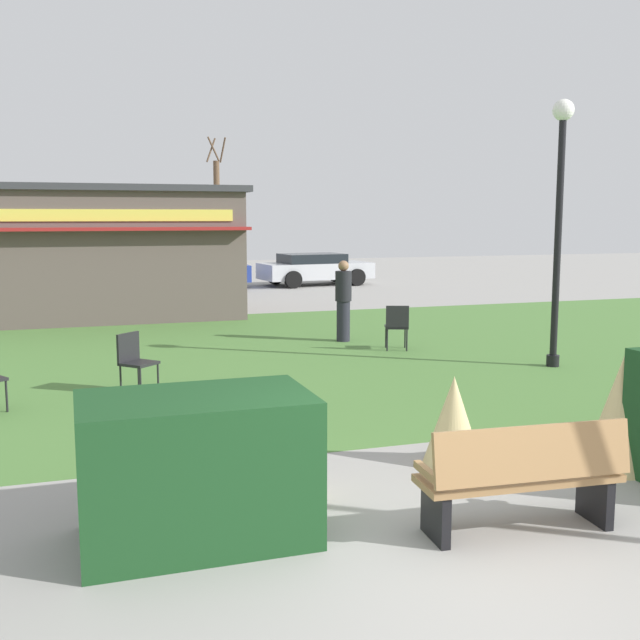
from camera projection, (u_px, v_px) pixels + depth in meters
ground_plane at (467, 575)px, 5.49m from camera, size 80.00×80.00×0.00m
lawn_patch at (224, 357)px, 13.98m from camera, size 36.00×12.00×0.01m
park_bench at (523, 477)px, 6.15m from camera, size 1.73×0.64×0.95m
hedge_left at (197, 468)px, 6.03m from camera, size 1.83×1.10×1.18m
ornamental_grass_behind_left at (621, 413)px, 7.73m from camera, size 0.73×0.73×1.19m
ornamental_grass_behind_right at (238, 440)px, 7.24m from camera, size 0.71×0.71×0.91m
ornamental_grass_behind_center at (292, 447)px, 7.00m from camera, size 0.52×0.52×0.93m
ornamental_grass_behind_far at (453, 420)px, 7.92m from camera, size 0.63×0.63×0.94m
lamppost_mid at (559, 202)px, 12.77m from camera, size 0.36×0.36×4.53m
food_kiosk at (97, 251)px, 19.73m from camera, size 7.33×4.75×3.36m
cafe_chair_west at (134, 358)px, 11.12m from camera, size 0.62×0.62×0.89m
cafe_chair_north at (397, 324)px, 14.66m from camera, size 0.56×0.56×0.89m
person_strolling at (343, 300)px, 15.70m from camera, size 0.34×0.34×1.69m
parked_car_west_slot at (45, 274)px, 25.73m from camera, size 4.32×2.28×1.20m
parked_car_center_slot at (189, 271)px, 27.27m from camera, size 4.26×2.17×1.20m
parked_car_east_slot at (315, 268)px, 28.77m from camera, size 4.36×2.38×1.20m
tree_left_bg at (217, 214)px, 35.00m from camera, size 0.91×0.96×6.20m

